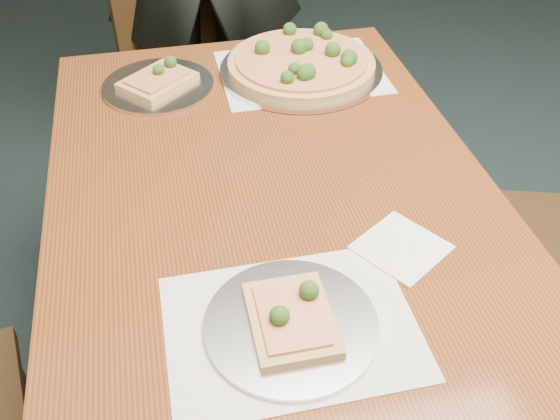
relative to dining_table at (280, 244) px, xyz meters
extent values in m
cube|color=#532710|center=(0.00, 0.00, 0.07)|extent=(0.90, 1.50, 0.04)
cylinder|color=black|center=(-0.39, 0.69, -0.31)|extent=(0.07, 0.07, 0.70)
cylinder|color=black|center=(0.39, 0.69, -0.31)|extent=(0.07, 0.07, 0.70)
cube|color=black|center=(-0.06, 1.06, -0.21)|extent=(0.53, 0.53, 0.04)
cylinder|color=black|center=(-0.18, 0.84, -0.44)|extent=(0.04, 0.04, 0.43)
cylinder|color=black|center=(-0.29, 1.18, -0.44)|extent=(0.04, 0.04, 0.43)
cylinder|color=black|center=(0.17, 0.95, -0.44)|extent=(0.04, 0.04, 0.43)
cylinder|color=black|center=(0.06, 1.29, -0.44)|extent=(0.04, 0.04, 0.43)
cylinder|color=black|center=(-0.60, 0.03, -0.44)|extent=(0.04, 0.04, 0.43)
cube|color=black|center=(0.72, 0.04, -0.21)|extent=(0.53, 0.53, 0.04)
cylinder|color=black|center=(0.60, 0.26, -0.44)|extent=(0.04, 0.04, 0.43)
cylinder|color=black|center=(0.49, -0.08, -0.44)|extent=(0.04, 0.04, 0.43)
cube|color=white|center=(0.17, 0.53, 0.09)|extent=(0.42, 0.32, 0.00)
cube|color=white|center=(-0.04, -0.29, 0.09)|extent=(0.40, 0.30, 0.00)
cylinder|color=silver|center=(0.17, 0.53, 0.10)|extent=(0.42, 0.42, 0.01)
cylinder|color=#B38245|center=(0.17, 0.53, 0.12)|extent=(0.38, 0.38, 0.02)
cylinder|color=#E4BC77|center=(0.17, 0.53, 0.13)|extent=(0.34, 0.34, 0.01)
sphere|color=#234816|center=(0.28, 0.48, 0.15)|extent=(0.04, 0.04, 0.04)
sphere|color=#234816|center=(0.14, 0.46, 0.14)|extent=(0.03, 0.03, 0.03)
sphere|color=#234816|center=(0.26, 0.65, 0.15)|extent=(0.04, 0.04, 0.04)
sphere|color=#234816|center=(0.18, 0.68, 0.15)|extent=(0.04, 0.04, 0.04)
sphere|color=#234816|center=(0.20, 0.58, 0.15)|extent=(0.04, 0.04, 0.04)
sphere|color=#234816|center=(0.11, 0.42, 0.14)|extent=(0.03, 0.03, 0.03)
sphere|color=#234816|center=(0.16, 0.43, 0.15)|extent=(0.04, 0.04, 0.04)
sphere|color=#234816|center=(0.17, 0.56, 0.15)|extent=(0.04, 0.04, 0.04)
sphere|color=#234816|center=(0.27, 0.63, 0.14)|extent=(0.03, 0.03, 0.03)
sphere|color=#234816|center=(0.08, 0.58, 0.15)|extent=(0.04, 0.04, 0.04)
sphere|color=#234816|center=(0.26, 0.53, 0.15)|extent=(0.04, 0.04, 0.04)
sphere|color=#234816|center=(0.16, 0.43, 0.15)|extent=(0.04, 0.04, 0.04)
sphere|color=#234816|center=(0.28, 0.46, 0.14)|extent=(0.03, 0.03, 0.03)
cylinder|color=silver|center=(-0.04, -0.29, 0.10)|extent=(0.28, 0.28, 0.01)
cube|color=#B38245|center=(-0.04, -0.29, 0.11)|extent=(0.13, 0.17, 0.02)
cube|color=#E4BC77|center=(-0.04, -0.29, 0.12)|extent=(0.10, 0.14, 0.01)
sphere|color=#234816|center=(-0.01, -0.25, 0.14)|extent=(0.03, 0.03, 0.03)
sphere|color=#234816|center=(-0.07, -0.29, 0.14)|extent=(0.03, 0.03, 0.03)
cylinder|color=silver|center=(-0.20, 0.53, 0.10)|extent=(0.28, 0.28, 0.01)
cube|color=#B38245|center=(-0.20, 0.53, 0.11)|extent=(0.21, 0.21, 0.02)
cube|color=#E4BC77|center=(-0.20, 0.53, 0.12)|extent=(0.17, 0.17, 0.01)
sphere|color=#234816|center=(-0.16, 0.58, 0.13)|extent=(0.03, 0.03, 0.03)
sphere|color=#234816|center=(-0.19, 0.54, 0.13)|extent=(0.03, 0.03, 0.03)
cube|color=white|center=(0.19, -0.15, 0.09)|extent=(0.19, 0.19, 0.01)
camera|label=1|loc=(-0.20, -0.90, 0.89)|focal=40.00mm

